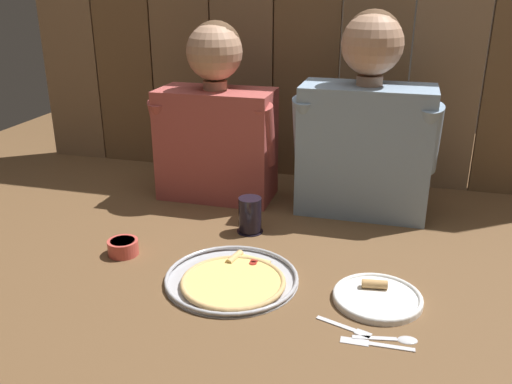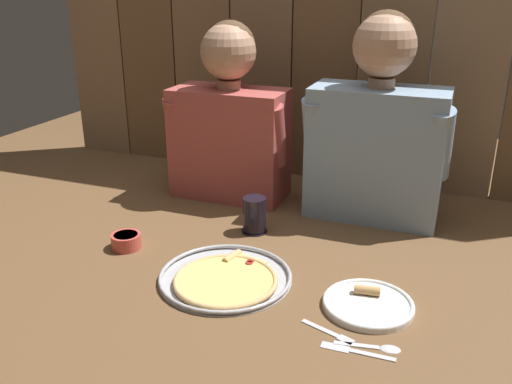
# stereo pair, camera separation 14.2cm
# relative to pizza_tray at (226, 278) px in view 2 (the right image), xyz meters

# --- Properties ---
(ground_plane) EXTENTS (3.20, 3.20, 0.00)m
(ground_plane) POSITION_rel_pizza_tray_xyz_m (0.02, 0.08, -0.01)
(ground_plane) COLOR brown
(pizza_tray) EXTENTS (0.34, 0.34, 0.03)m
(pizza_tray) POSITION_rel_pizza_tray_xyz_m (0.00, 0.00, 0.00)
(pizza_tray) COLOR #B2B2B7
(pizza_tray) RESTS_ON ground
(dinner_plate) EXTENTS (0.21, 0.21, 0.03)m
(dinner_plate) POSITION_rel_pizza_tray_xyz_m (0.36, 0.01, -0.00)
(dinner_plate) COLOR white
(dinner_plate) RESTS_ON ground
(drinking_glass) EXTENTS (0.08, 0.08, 0.11)m
(drinking_glass) POSITION_rel_pizza_tray_xyz_m (-0.04, 0.30, 0.04)
(drinking_glass) COLOR black
(drinking_glass) RESTS_ON ground
(dipping_bowl) EXTENTS (0.09, 0.09, 0.04)m
(dipping_bowl) POSITION_rel_pizza_tray_xyz_m (-0.34, 0.07, 0.01)
(dipping_bowl) COLOR #CC4C42
(dipping_bowl) RESTS_ON ground
(table_fork) EXTENTS (0.13, 0.06, 0.01)m
(table_fork) POSITION_rel_pizza_tray_xyz_m (0.30, -0.12, -0.01)
(table_fork) COLOR silver
(table_fork) RESTS_ON ground
(table_knife) EXTENTS (0.16, 0.02, 0.01)m
(table_knife) POSITION_rel_pizza_tray_xyz_m (0.37, -0.16, -0.01)
(table_knife) COLOR silver
(table_knife) RESTS_ON ground
(table_spoon) EXTENTS (0.14, 0.05, 0.01)m
(table_spoon) POSITION_rel_pizza_tray_xyz_m (0.41, -0.13, -0.01)
(table_spoon) COLOR silver
(table_spoon) RESTS_ON ground
(diner_left) EXTENTS (0.42, 0.21, 0.60)m
(diner_left) POSITION_rel_pizza_tray_xyz_m (-0.23, 0.56, 0.26)
(diner_left) COLOR #AD4C47
(diner_left) RESTS_ON ground
(diner_right) EXTENTS (0.45, 0.22, 0.64)m
(diner_right) POSITION_rel_pizza_tray_xyz_m (0.27, 0.56, 0.28)
(diner_right) COLOR #849EB7
(diner_right) RESTS_ON ground
(wooden_backdrop_wall) EXTENTS (2.19, 0.03, 1.19)m
(wooden_backdrop_wall) POSITION_rel_pizza_tray_xyz_m (0.02, 0.86, 0.59)
(wooden_backdrop_wall) COLOR #87684A
(wooden_backdrop_wall) RESTS_ON ground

